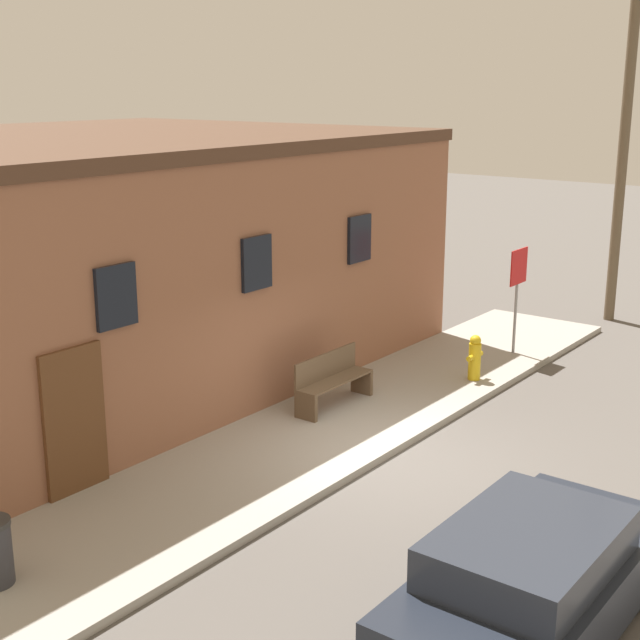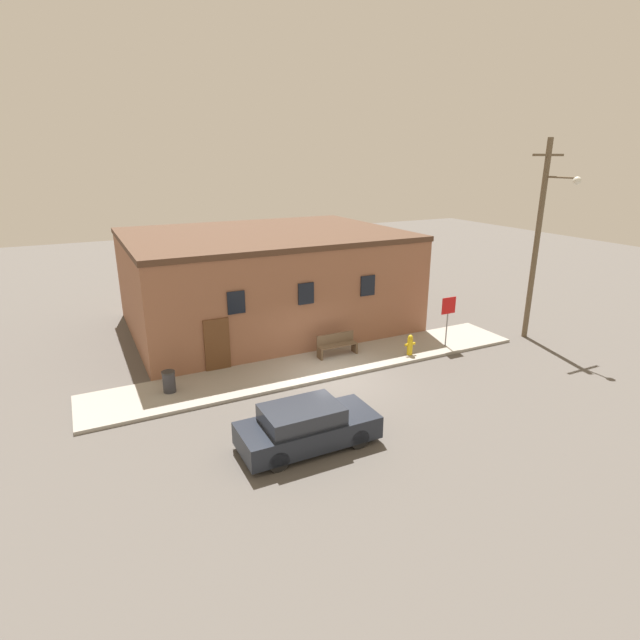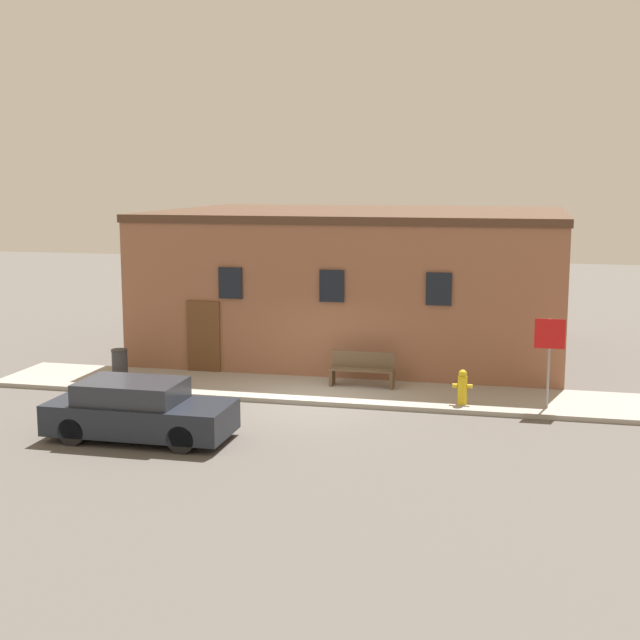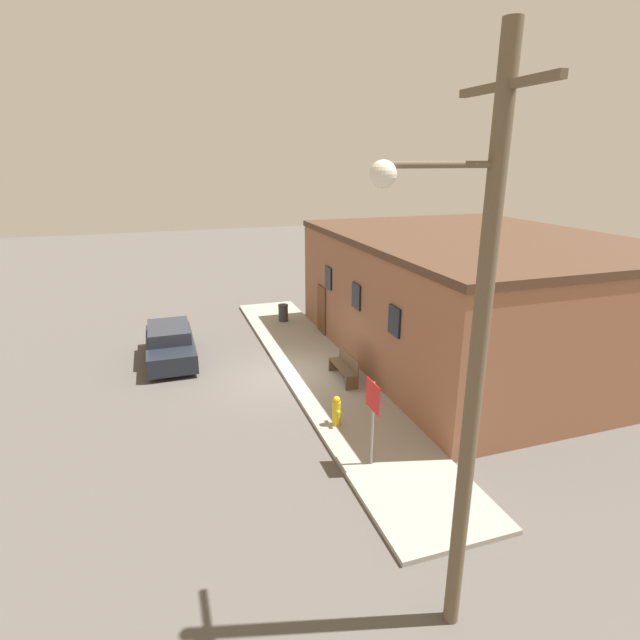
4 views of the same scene
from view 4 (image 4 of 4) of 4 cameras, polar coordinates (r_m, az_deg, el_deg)
The scene contains 9 objects.
ground_plane at distance 17.78m, azimuth -4.24°, elevation -6.56°, with size 80.00×80.00×0.00m, color #56514C.
sidewalk at distance 18.10m, azimuth -0.01°, elevation -5.83°, with size 18.17×2.75×0.12m.
brick_building at distance 20.03m, azimuth 17.09°, elevation 2.64°, with size 12.88×9.76×4.68m.
fire_hydrant at distance 14.37m, azimuth 1.90°, elevation -10.31°, with size 0.50×0.24×0.88m.
stop_sign at distance 12.20m, azimuth 6.04°, elevation -9.86°, with size 0.74×0.06×2.22m.
bench at distance 17.13m, azimuth 2.86°, elevation -5.35°, with size 1.74×0.44×0.94m.
trash_bin at distance 23.32m, azimuth -4.23°, elevation 0.84°, with size 0.47×0.47×0.78m.
utility_pole at distance 7.22m, azimuth 16.95°, elevation -3.96°, with size 1.80×1.83×8.90m.
parked_car at distance 19.85m, azimuth -16.76°, elevation -2.65°, with size 4.08×1.72×1.32m.
Camera 4 is at (15.72, -3.84, 7.37)m, focal length 28.00 mm.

